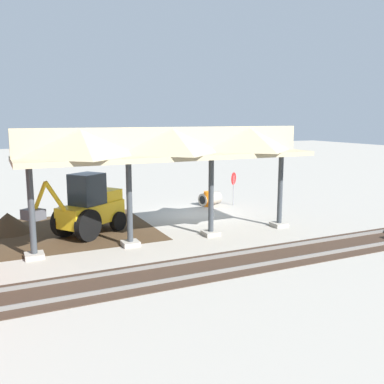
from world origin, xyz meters
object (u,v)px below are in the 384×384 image
(concrete_pipe, at_px, (210,199))
(traffic_barrel, at_px, (208,199))
(stop_sign, at_px, (234,182))
(backhoe, at_px, (89,207))

(concrete_pipe, xyz_separation_m, traffic_barrel, (0.29, 0.33, 0.06))
(traffic_barrel, bearing_deg, concrete_pipe, -130.71)
(stop_sign, xyz_separation_m, traffic_barrel, (1.57, -0.30, -0.99))
(backhoe, bearing_deg, stop_sign, -162.13)
(backhoe, xyz_separation_m, traffic_barrel, (-7.84, -3.33, -0.82))
(stop_sign, relative_size, concrete_pipe, 1.35)
(stop_sign, distance_m, concrete_pipe, 1.77)
(concrete_pipe, distance_m, traffic_barrel, 0.44)
(traffic_barrel, bearing_deg, stop_sign, 169.20)
(backhoe, xyz_separation_m, concrete_pipe, (-8.13, -3.67, -0.88))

